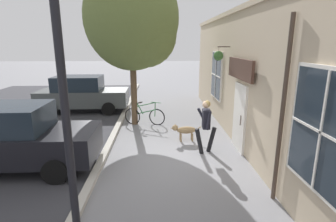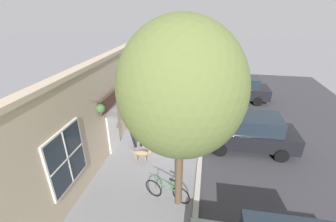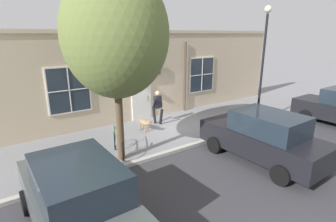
{
  "view_description": "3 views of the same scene",
  "coord_description": "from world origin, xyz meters",
  "px_view_note": "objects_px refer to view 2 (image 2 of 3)",
  "views": [
    {
      "loc": [
        0.37,
        7.2,
        3.28
      ],
      "look_at": [
        0.11,
        0.34,
        1.51
      ],
      "focal_mm": 28.0,
      "sensor_mm": 36.0,
      "label": 1
    },
    {
      "loc": [
        2.04,
        -9.19,
        6.37
      ],
      "look_at": [
        0.03,
        1.88,
        1.02
      ],
      "focal_mm": 24.0,
      "sensor_mm": 36.0,
      "label": 2
    },
    {
      "loc": [
        9.21,
        -6.86,
        4.26
      ],
      "look_at": [
        0.03,
        -0.46,
        0.94
      ],
      "focal_mm": 28.0,
      "sensor_mm": 36.0,
      "label": 3
    }
  ],
  "objects_px": {
    "dog_on_leash": "(143,153)",
    "street_tree_by_curb": "(177,95)",
    "street_lamp": "(200,59)",
    "leaning_bicycle": "(167,191)",
    "parked_car_far_end": "(238,89)",
    "parked_car_mid_block": "(250,132)",
    "pedestrian_walking": "(137,129)"
  },
  "relations": [
    {
      "from": "dog_on_leash",
      "to": "parked_car_far_end",
      "type": "xyz_separation_m",
      "value": [
        4.84,
        8.12,
        0.49
      ]
    },
    {
      "from": "street_lamp",
      "to": "pedestrian_walking",
      "type": "bearing_deg",
      "value": -122.06
    },
    {
      "from": "parked_car_far_end",
      "to": "street_lamp",
      "type": "bearing_deg",
      "value": -133.57
    },
    {
      "from": "leaning_bicycle",
      "to": "street_lamp",
      "type": "height_order",
      "value": "street_lamp"
    },
    {
      "from": "dog_on_leash",
      "to": "street_lamp",
      "type": "bearing_deg",
      "value": 68.16
    },
    {
      "from": "parked_car_mid_block",
      "to": "street_lamp",
      "type": "bearing_deg",
      "value": 128.8
    },
    {
      "from": "street_lamp",
      "to": "leaning_bicycle",
      "type": "bearing_deg",
      "value": -95.0
    },
    {
      "from": "pedestrian_walking",
      "to": "dog_on_leash",
      "type": "xyz_separation_m",
      "value": [
        0.54,
        -1.03,
        -0.59
      ]
    },
    {
      "from": "dog_on_leash",
      "to": "leaning_bicycle",
      "type": "xyz_separation_m",
      "value": [
        1.47,
        -1.98,
        -0.01
      ]
    },
    {
      "from": "leaning_bicycle",
      "to": "parked_car_mid_block",
      "type": "bearing_deg",
      "value": 49.33
    },
    {
      "from": "street_tree_by_curb",
      "to": "parked_car_far_end",
      "type": "distance_m",
      "value": 11.07
    },
    {
      "from": "street_tree_by_curb",
      "to": "street_lamp",
      "type": "xyz_separation_m",
      "value": [
        0.33,
        7.26,
        -0.56
      ]
    },
    {
      "from": "dog_on_leash",
      "to": "street_tree_by_curb",
      "type": "distance_m",
      "value": 4.56
    },
    {
      "from": "pedestrian_walking",
      "to": "parked_car_far_end",
      "type": "relative_size",
      "value": 0.38
    },
    {
      "from": "street_tree_by_curb",
      "to": "pedestrian_walking",
      "type": "bearing_deg",
      "value": 127.0
    },
    {
      "from": "dog_on_leash",
      "to": "street_lamp",
      "type": "height_order",
      "value": "street_lamp"
    },
    {
      "from": "pedestrian_walking",
      "to": "parked_car_mid_block",
      "type": "bearing_deg",
      "value": 9.19
    },
    {
      "from": "leaning_bicycle",
      "to": "street_tree_by_curb",
      "type": "bearing_deg",
      "value": -10.77
    },
    {
      "from": "parked_car_far_end",
      "to": "street_lamp",
      "type": "relative_size",
      "value": 0.79
    },
    {
      "from": "dog_on_leash",
      "to": "parked_car_far_end",
      "type": "relative_size",
      "value": 0.25
    },
    {
      "from": "dog_on_leash",
      "to": "street_tree_by_curb",
      "type": "xyz_separation_m",
      "value": [
        1.77,
        -2.03,
        3.67
      ]
    },
    {
      "from": "pedestrian_walking",
      "to": "parked_car_mid_block",
      "type": "relative_size",
      "value": 0.38
    },
    {
      "from": "leaning_bicycle",
      "to": "parked_car_mid_block",
      "type": "distance_m",
      "value": 5.12
    },
    {
      "from": "parked_car_mid_block",
      "to": "pedestrian_walking",
      "type": "bearing_deg",
      "value": -170.81
    },
    {
      "from": "pedestrian_walking",
      "to": "street_tree_by_curb",
      "type": "xyz_separation_m",
      "value": [
        2.31,
        -3.06,
        3.08
      ]
    },
    {
      "from": "leaning_bicycle",
      "to": "parked_car_far_end",
      "type": "height_order",
      "value": "parked_car_far_end"
    },
    {
      "from": "leaning_bicycle",
      "to": "pedestrian_walking",
      "type": "bearing_deg",
      "value": 123.71
    },
    {
      "from": "street_lamp",
      "to": "dog_on_leash",
      "type": "bearing_deg",
      "value": -111.84
    },
    {
      "from": "leaning_bicycle",
      "to": "parked_car_far_end",
      "type": "bearing_deg",
      "value": 71.5
    },
    {
      "from": "pedestrian_walking",
      "to": "parked_car_mid_block",
      "type": "xyz_separation_m",
      "value": [
        5.32,
        0.86,
        -0.11
      ]
    },
    {
      "from": "leaning_bicycle",
      "to": "parked_car_mid_block",
      "type": "xyz_separation_m",
      "value": [
        3.32,
        3.86,
        0.5
      ]
    },
    {
      "from": "pedestrian_walking",
      "to": "street_lamp",
      "type": "relative_size",
      "value": 0.3
    }
  ]
}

